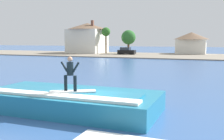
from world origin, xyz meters
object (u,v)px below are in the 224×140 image
at_px(house_with_chimney, 87,37).
at_px(car_near_shore, 126,51).
at_px(surfboard, 73,91).
at_px(wave_crest, 70,101).
at_px(tree_tall_bare, 128,37).
at_px(house_small_cottage, 191,42).
at_px(tree_short_bushy, 106,33).
at_px(surfer, 70,72).

bearing_deg(house_with_chimney, car_near_shore, -17.33).
relative_size(surfboard, house_with_chimney, 0.20).
distance_m(wave_crest, surfboard, 0.91).
bearing_deg(wave_crest, surfboard, -47.78).
xyz_separation_m(surfboard, tree_tall_bare, (-13.66, 51.64, 3.03)).
distance_m(house_small_cottage, tree_short_bushy, 21.04).
bearing_deg(tree_short_bushy, car_near_shore, -20.53).
bearing_deg(tree_tall_bare, tree_short_bushy, -165.64).
bearing_deg(house_small_cottage, wave_crest, -91.24).
height_order(surfboard, car_near_shore, car_near_shore).
xyz_separation_m(house_small_cottage, tree_tall_bare, (-14.43, -5.21, 1.11)).
bearing_deg(wave_crest, tree_tall_bare, 104.48).
distance_m(wave_crest, tree_tall_bare, 52.94).
relative_size(wave_crest, surfboard, 4.10).
bearing_deg(car_near_shore, tree_short_bushy, 159.47).
bearing_deg(surfer, wave_crest, 122.74).
height_order(surfer, house_small_cottage, house_small_cottage).
xyz_separation_m(surfboard, house_small_cottage, (0.76, 56.85, 1.92)).
bearing_deg(surfboard, tree_tall_bare, 104.82).
bearing_deg(wave_crest, house_small_cottage, 88.76).
height_order(car_near_shore, tree_short_bushy, tree_short_bushy).
relative_size(wave_crest, surfer, 5.42).
xyz_separation_m(wave_crest, house_small_cottage, (1.22, 56.34, 2.52)).
distance_m(surfboard, tree_short_bushy, 53.92).
relative_size(surfboard, surfer, 1.32).
height_order(house_small_cottage, tree_short_bushy, tree_short_bushy).
relative_size(surfboard, tree_tall_bare, 0.37).
xyz_separation_m(house_with_chimney, tree_tall_bare, (11.25, -0.06, -0.15)).
relative_size(surfer, car_near_shore, 0.41).
xyz_separation_m(wave_crest, tree_tall_bare, (-13.20, 51.14, 3.63)).
distance_m(wave_crest, car_near_shore, 49.10).
bearing_deg(house_with_chimney, tree_tall_bare, -0.28).
relative_size(house_small_cottage, tree_short_bushy, 1.29).
height_order(house_with_chimney, tree_short_bushy, house_with_chimney).
height_order(surfboard, surfer, surfer).
distance_m(surfboard, house_with_chimney, 57.48).
height_order(surfer, tree_tall_bare, tree_tall_bare).
relative_size(surfer, tree_tall_bare, 0.28).
bearing_deg(car_near_shore, surfer, -74.97).
xyz_separation_m(house_with_chimney, house_small_cottage, (25.68, 5.15, -1.27)).
relative_size(house_with_chimney, tree_tall_bare, 1.82).
xyz_separation_m(wave_crest, surfer, (0.37, -0.58, 1.55)).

